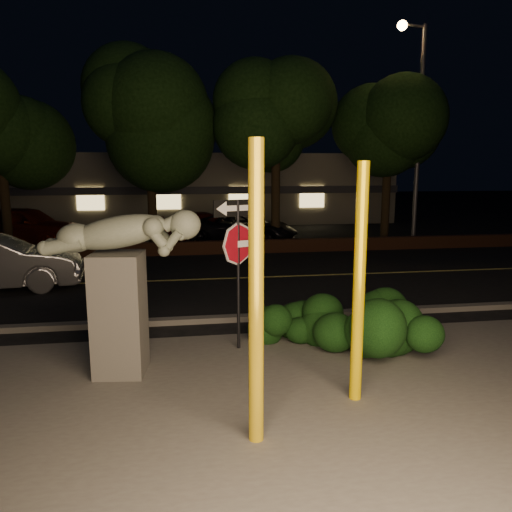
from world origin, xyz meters
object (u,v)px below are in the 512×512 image
at_px(yellow_pole_left, 256,297).
at_px(parked_car_dark, 243,228).
at_px(sculpture, 120,275).
at_px(parked_car_red, 25,225).
at_px(signpost, 238,244).
at_px(parked_car_darkred, 204,226).
at_px(yellow_pole_right, 359,285).
at_px(streetlight, 416,116).

bearing_deg(yellow_pole_left, parked_car_dark, 83.13).
height_order(sculpture, parked_car_red, sculpture).
bearing_deg(signpost, sculpture, -178.85).
xyz_separation_m(yellow_pole_left, parked_car_red, (-7.29, 16.80, -0.98)).
bearing_deg(yellow_pole_left, parked_car_darkred, 89.06).
distance_m(yellow_pole_left, yellow_pole_right, 1.79).
relative_size(yellow_pole_left, parked_car_dark, 0.76).
bearing_deg(streetlight, yellow_pole_left, -131.50).
height_order(streetlight, parked_car_dark, streetlight).
bearing_deg(yellow_pole_left, streetlight, 58.27).
height_order(yellow_pole_left, streetlight, streetlight).
relative_size(yellow_pole_right, signpost, 1.24).
height_order(yellow_pole_left, parked_car_dark, yellow_pole_left).
bearing_deg(signpost, streetlight, 31.69).
bearing_deg(parked_car_darkred, yellow_pole_right, 171.48).
distance_m(sculpture, parked_car_red, 15.51).
bearing_deg(yellow_pole_left, yellow_pole_right, 28.72).
distance_m(streetlight, parked_car_darkred, 10.14).
height_order(parked_car_red, parked_car_darkred, parked_car_red).
distance_m(yellow_pole_left, streetlight, 17.52).
bearing_deg(parked_car_dark, yellow_pole_left, -164.18).
xyz_separation_m(sculpture, parked_car_dark, (3.67, 13.39, -0.97)).
bearing_deg(parked_car_red, parked_car_dark, -80.47).
distance_m(yellow_pole_left, parked_car_red, 18.34).
bearing_deg(sculpture, parked_car_dark, 81.58).
height_order(parked_car_red, parked_car_dark, parked_car_red).
xyz_separation_m(yellow_pole_right, parked_car_darkred, (-1.30, 15.77, -1.03)).
bearing_deg(sculpture, parked_car_darkred, 88.76).
bearing_deg(sculpture, yellow_pole_left, -45.66).
relative_size(parked_car_red, parked_car_dark, 1.02).
bearing_deg(signpost, yellow_pole_left, -113.78).
bearing_deg(streetlight, sculpture, -141.12).
relative_size(signpost, sculpture, 1.03).
bearing_deg(sculpture, parked_car_red, 117.74).
bearing_deg(signpost, yellow_pole_right, -78.67).
relative_size(sculpture, streetlight, 0.29).
xyz_separation_m(signpost, parked_car_red, (-7.45, 13.70, -1.11)).
xyz_separation_m(yellow_pole_right, streetlight, (7.45, 13.73, 3.67)).
relative_size(yellow_pole_left, yellow_pole_right, 1.07).
height_order(signpost, parked_car_darkred, signpost).
xyz_separation_m(parked_car_red, parked_car_dark, (9.18, -1.09, -0.16)).
distance_m(signpost, streetlight, 14.90).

